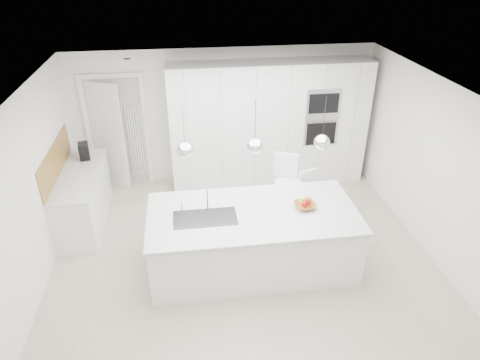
{
  "coord_description": "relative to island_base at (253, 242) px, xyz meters",
  "views": [
    {
      "loc": [
        -0.74,
        -5.0,
        4.1
      ],
      "look_at": [
        0.0,
        0.3,
        1.1
      ],
      "focal_mm": 32.0,
      "sensor_mm": 36.0,
      "label": 1
    }
  ],
  "objects": [
    {
      "name": "floor",
      "position": [
        -0.1,
        0.3,
        -0.43
      ],
      "size": [
        5.5,
        5.5,
        0.0
      ],
      "primitive_type": "plane",
      "color": "#BAAF96",
      "rests_on": "ground"
    },
    {
      "name": "wall_back",
      "position": [
        -0.1,
        2.8,
        0.82
      ],
      "size": [
        5.5,
        0.0,
        5.5
      ],
      "primitive_type": "plane",
      "rotation": [
        1.57,
        0.0,
        0.0
      ],
      "color": "white",
      "rests_on": "ground"
    },
    {
      "name": "wall_left",
      "position": [
        -2.85,
        0.3,
        0.82
      ],
      "size": [
        0.0,
        5.0,
        5.0
      ],
      "primitive_type": "plane",
      "rotation": [
        1.57,
        0.0,
        1.57
      ],
      "color": "white",
      "rests_on": "ground"
    },
    {
      "name": "ceiling",
      "position": [
        -0.1,
        0.3,
        2.07
      ],
      "size": [
        5.5,
        5.5,
        0.0
      ],
      "primitive_type": "plane",
      "rotation": [
        3.14,
        0.0,
        0.0
      ],
      "color": "white",
      "rests_on": "wall_back"
    },
    {
      "name": "tall_cabinets",
      "position": [
        0.7,
        2.5,
        0.72
      ],
      "size": [
        3.6,
        0.6,
        2.3
      ],
      "primitive_type": "cube",
      "color": "white",
      "rests_on": "floor"
    },
    {
      "name": "oven_stack",
      "position": [
        1.6,
        2.19,
        0.92
      ],
      "size": [
        0.62,
        0.04,
        1.05
      ],
      "primitive_type": null,
      "color": "#A5A5A8",
      "rests_on": "tall_cabinets"
    },
    {
      "name": "doorway_frame",
      "position": [
        -2.05,
        2.77,
        0.59
      ],
      "size": [
        1.11,
        0.08,
        2.13
      ],
      "primitive_type": null,
      "color": "white",
      "rests_on": "floor"
    },
    {
      "name": "hallway_door",
      "position": [
        -2.3,
        2.72,
        0.57
      ],
      "size": [
        0.76,
        0.38,
        2.0
      ],
      "primitive_type": "cube",
      "rotation": [
        0.0,
        0.0,
        -0.44
      ],
      "color": "white",
      "rests_on": "floor"
    },
    {
      "name": "radiator",
      "position": [
        -1.73,
        2.76,
        0.42
      ],
      "size": [
        0.32,
        0.04,
        1.4
      ],
      "primitive_type": null,
      "color": "white",
      "rests_on": "floor"
    },
    {
      "name": "left_base_cabinets",
      "position": [
        -2.55,
        1.5,
        0.0
      ],
      "size": [
        0.6,
        1.8,
        0.86
      ],
      "primitive_type": "cube",
      "color": "white",
      "rests_on": "floor"
    },
    {
      "name": "left_worktop",
      "position": [
        -2.55,
        1.5,
        0.45
      ],
      "size": [
        0.62,
        1.82,
        0.04
      ],
      "primitive_type": "cube",
      "color": "silver",
      "rests_on": "left_base_cabinets"
    },
    {
      "name": "oak_backsplash",
      "position": [
        -2.84,
        1.5,
        0.72
      ],
      "size": [
        0.02,
        1.8,
        0.5
      ],
      "primitive_type": "cube",
      "color": "#A97732",
      "rests_on": "wall_left"
    },
    {
      "name": "island_base",
      "position": [
        0.0,
        0.0,
        0.0
      ],
      "size": [
        2.8,
        1.2,
        0.86
      ],
      "primitive_type": "cube",
      "color": "white",
      "rests_on": "floor"
    },
    {
      "name": "island_worktop",
      "position": [
        0.0,
        0.05,
        0.45
      ],
      "size": [
        2.84,
        1.4,
        0.04
      ],
      "primitive_type": "cube",
      "color": "silver",
      "rests_on": "island_base"
    },
    {
      "name": "island_sink",
      "position": [
        -0.65,
        -0.0,
        0.39
      ],
      "size": [
        0.84,
        0.44,
        0.18
      ],
      "primitive_type": null,
      "color": "#3F3F42",
      "rests_on": "island_worktop"
    },
    {
      "name": "island_tap",
      "position": [
        -0.6,
        0.2,
        0.62
      ],
      "size": [
        0.02,
        0.02,
        0.3
      ],
      "primitive_type": "cylinder",
      "color": "white",
      "rests_on": "island_worktop"
    },
    {
      "name": "pendant_left",
      "position": [
        -0.85,
        -0.0,
        1.47
      ],
      "size": [
        0.2,
        0.2,
        0.2
      ],
      "primitive_type": "sphere",
      "color": "white",
      "rests_on": "ceiling"
    },
    {
      "name": "pendant_mid",
      "position": [
        -0.0,
        -0.0,
        1.47
      ],
      "size": [
        0.2,
        0.2,
        0.2
      ],
      "primitive_type": "sphere",
      "color": "white",
      "rests_on": "ceiling"
    },
    {
      "name": "pendant_right",
      "position": [
        0.85,
        -0.0,
        1.47
      ],
      "size": [
        0.2,
        0.2,
        0.2
      ],
      "primitive_type": "sphere",
      "color": "white",
      "rests_on": "ceiling"
    },
    {
      "name": "fruit_bowl",
      "position": [
        0.72,
        0.06,
        0.51
      ],
      "size": [
        0.33,
        0.33,
        0.07
      ],
      "primitive_type": "imported",
      "rotation": [
        0.0,
        0.0,
        0.14
      ],
      "color": "#A97732",
      "rests_on": "island_worktop"
    },
    {
      "name": "espresso_machine",
      "position": [
        -2.53,
        2.06,
        0.6
      ],
      "size": [
        0.2,
        0.27,
        0.27
      ],
      "primitive_type": "cube",
      "rotation": [
        0.0,
        0.0,
        0.2
      ],
      "color": "black",
      "rests_on": "left_worktop"
    },
    {
      "name": "bar_stool_left",
      "position": [
        0.7,
        0.95,
        0.18
      ],
      "size": [
        0.59,
        0.67,
        1.22
      ],
      "primitive_type": null,
      "rotation": [
        0.0,
        0.0,
        -0.4
      ],
      "color": "white",
      "rests_on": "floor"
    },
    {
      "name": "bar_stool_right",
      "position": [
        1.02,
        0.79,
        0.07
      ],
      "size": [
        0.47,
        0.55,
        1.01
      ],
      "primitive_type": null,
      "rotation": [
        0.0,
        0.0,
        0.34
      ],
      "color": "white",
      "rests_on": "floor"
    },
    {
      "name": "apple_a",
      "position": [
        0.77,
        0.08,
        0.54
      ],
      "size": [
        0.08,
        0.08,
        0.08
      ],
      "primitive_type": "sphere",
      "color": "#A50C06",
      "rests_on": "fruit_bowl"
    },
    {
      "name": "apple_b",
      "position": [
        0.71,
        0.03,
        0.54
      ],
      "size": [
        0.08,
        0.08,
        0.08
      ],
      "primitive_type": "sphere",
      "color": "#A50C06",
      "rests_on": "fruit_bowl"
    },
    {
      "name": "apple_c",
      "position": [
        0.7,
        0.04,
        0.54
      ],
      "size": [
        0.07,
        0.07,
        0.07
      ],
      "primitive_type": "sphere",
      "color": "#A50C06",
      "rests_on": "fruit_bowl"
    },
    {
      "name": "banana_bunch",
      "position": [
        0.73,
        0.08,
        0.58
      ],
      "size": [
        0.22,
        0.16,
        0.19
      ],
      "primitive_type": "torus",
      "rotation": [
        1.22,
        0.0,
        0.35
      ],
      "color": "yellow",
      "rests_on": "fruit_bowl"
    }
  ]
}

